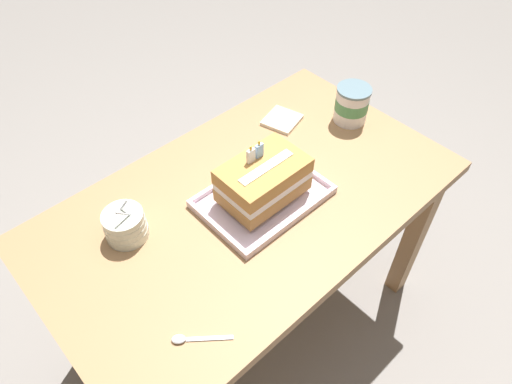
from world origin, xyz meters
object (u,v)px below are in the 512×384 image
at_px(ice_cream_tub, 352,104).
at_px(serving_spoon_near_tray, 187,339).
at_px(foil_tray, 263,198).
at_px(birthday_cake, 263,180).
at_px(bowl_stack, 125,225).
at_px(napkin_pile, 282,120).

relative_size(ice_cream_tub, serving_spoon_near_tray, 1.06).
distance_m(foil_tray, birthday_cake, 0.07).
bearing_deg(ice_cream_tub, bowl_stack, 173.99).
xyz_separation_m(foil_tray, napkin_pile, (0.29, 0.21, -0.00)).
distance_m(foil_tray, serving_spoon_near_tray, 0.46).
relative_size(birthday_cake, ice_cream_tub, 1.89).
height_order(bowl_stack, serving_spoon_near_tray, bowl_stack).
distance_m(ice_cream_tub, serving_spoon_near_tray, 0.92).
distance_m(birthday_cake, napkin_pile, 0.37).
bearing_deg(foil_tray, bowl_stack, 156.68).
relative_size(birthday_cake, serving_spoon_near_tray, 2.01).
bearing_deg(foil_tray, birthday_cake, 90.00).
relative_size(birthday_cake, napkin_pile, 1.72).
bearing_deg(foil_tray, napkin_pile, 36.36).
bearing_deg(foil_tray, ice_cream_tub, 8.11).
distance_m(birthday_cake, serving_spoon_near_tray, 0.47).
distance_m(foil_tray, ice_cream_tub, 0.47).
relative_size(foil_tray, serving_spoon_near_tray, 3.01).
xyz_separation_m(birthday_cake, ice_cream_tub, (0.47, 0.07, -0.02)).
distance_m(foil_tray, bowl_stack, 0.39).
bearing_deg(serving_spoon_near_tray, birthday_cake, 24.95).
xyz_separation_m(bowl_stack, napkin_pile, (0.64, 0.06, -0.04)).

